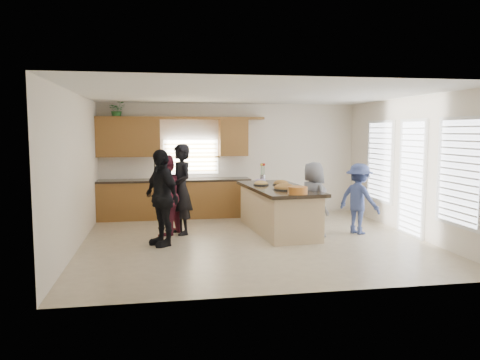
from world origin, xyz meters
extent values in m
plane|color=#C7B694|center=(0.00, 0.00, 0.00)|extent=(6.50, 6.50, 0.00)
cube|color=silver|center=(0.00, 3.00, 1.40)|extent=(6.50, 0.02, 2.80)
cube|color=silver|center=(0.00, -3.00, 1.40)|extent=(6.50, 0.02, 2.80)
cube|color=silver|center=(-3.25, 0.00, 1.40)|extent=(0.02, 6.00, 2.80)
cube|color=silver|center=(3.25, 0.00, 1.40)|extent=(0.02, 6.00, 2.80)
cube|color=white|center=(0.00, 0.00, 2.80)|extent=(6.50, 6.00, 0.02)
cube|color=#925D2A|center=(-1.43, 2.69, 0.45)|extent=(3.65, 0.62, 0.90)
cube|color=black|center=(-1.43, 2.69, 0.93)|extent=(3.70, 0.65, 0.05)
cube|color=#925D2A|center=(-2.50, 2.82, 1.95)|extent=(1.50, 0.36, 0.90)
cube|color=#925D2A|center=(0.05, 2.82, 1.95)|extent=(0.70, 0.36, 0.90)
cube|color=#925D2A|center=(-1.23, 2.82, 2.43)|extent=(4.05, 0.40, 0.06)
cube|color=olive|center=(-1.00, 2.96, 1.48)|extent=(1.35, 0.08, 0.85)
cube|color=white|center=(3.22, 1.30, 1.42)|extent=(0.06, 1.10, 1.75)
cube|color=white|center=(3.22, -0.10, 1.17)|extent=(0.06, 0.85, 2.25)
cube|color=white|center=(3.22, -1.60, 1.42)|extent=(0.06, 1.10, 1.75)
cube|color=tan|center=(0.68, 0.75, 0.44)|extent=(1.18, 2.57, 0.88)
cube|color=black|center=(0.68, 0.75, 0.92)|extent=(1.35, 2.78, 0.07)
cube|color=black|center=(0.68, 0.75, 0.04)|extent=(1.10, 2.48, 0.08)
cylinder|color=black|center=(0.69, 0.29, 0.96)|extent=(0.48, 0.48, 0.02)
ellipsoid|color=#AC7C36|center=(0.69, 0.29, 0.98)|extent=(0.43, 0.43, 0.19)
cylinder|color=black|center=(0.83, 1.12, 0.96)|extent=(0.37, 0.37, 0.02)
ellipsoid|color=#AC7C36|center=(0.83, 1.12, 0.98)|extent=(0.33, 0.33, 0.15)
cylinder|color=black|center=(0.39, 1.13, 0.96)|extent=(0.34, 0.34, 0.02)
ellipsoid|color=tan|center=(0.39, 1.13, 0.98)|extent=(0.30, 0.30, 0.14)
cylinder|color=#C16B23|center=(0.75, -0.41, 1.02)|extent=(0.37, 0.37, 0.14)
cylinder|color=beige|center=(0.75, -0.41, 1.07)|extent=(0.30, 0.30, 0.04)
cylinder|color=white|center=(0.94, -0.22, 1.01)|extent=(0.08, 0.08, 0.11)
cylinder|color=#9F84C0|center=(0.52, 1.76, 0.98)|extent=(0.24, 0.24, 0.05)
cylinder|color=silver|center=(0.62, 2.00, 1.02)|extent=(0.13, 0.13, 0.14)
imported|color=#2D722D|center=(-2.74, 2.82, 2.61)|extent=(0.45, 0.41, 0.42)
imported|color=black|center=(-1.35, 0.85, 0.93)|extent=(0.65, 0.79, 1.86)
imported|color=maroon|center=(-1.68, 0.81, 0.82)|extent=(0.92, 0.99, 1.64)
imported|color=black|center=(-1.75, -0.05, 0.89)|extent=(0.89, 1.13, 1.79)
imported|color=navy|center=(2.26, 0.26, 0.73)|extent=(0.95, 1.08, 1.45)
imported|color=slate|center=(1.25, 0.17, 0.75)|extent=(0.67, 0.84, 1.50)
camera|label=1|loc=(-1.78, -8.71, 2.12)|focal=35.00mm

